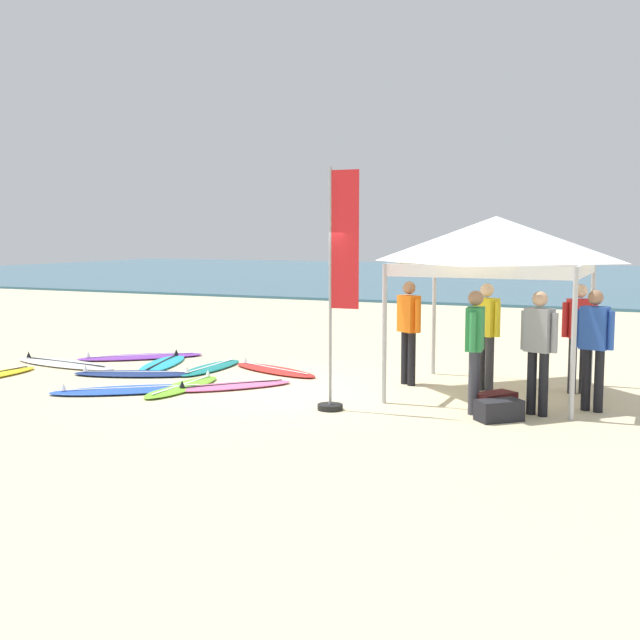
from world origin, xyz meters
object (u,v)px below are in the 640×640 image
at_px(person_grey, 539,344).
at_px(person_blue, 594,342).
at_px(person_orange, 409,325).
at_px(person_green, 475,343).
at_px(surfboard_purple, 140,357).
at_px(person_red, 579,331).
at_px(surfboard_lime, 183,387).
at_px(surfboard_navy, 136,374).
at_px(person_yellow, 486,329).
at_px(gear_bag_by_pole, 494,402).
at_px(surfboard_blue, 131,390).
at_px(surfboard_cyan, 163,363).
at_px(canopy_tent, 496,240).
at_px(surfboard_red, 274,370).
at_px(gear_bag_near_tent, 499,410).
at_px(surfboard_pink, 232,386).
at_px(banner_flag, 338,299).
at_px(surfboard_white, 64,363).
at_px(surfboard_teal, 210,368).

xyz_separation_m(person_grey, person_blue, (0.67, 0.56, 0.00)).
relative_size(person_orange, person_green, 1.00).
bearing_deg(surfboard_purple, person_red, -0.62).
bearing_deg(surfboard_lime, surfboard_navy, 154.51).
xyz_separation_m(person_yellow, gear_bag_by_pole, (0.44, -1.46, -0.85)).
bearing_deg(surfboard_blue, person_grey, 8.79).
bearing_deg(person_blue, surfboard_cyan, 174.14).
bearing_deg(person_orange, surfboard_cyan, -179.58).
distance_m(surfboard_navy, person_grey, 6.98).
xyz_separation_m(canopy_tent, person_blue, (1.53, -0.65, -1.40)).
xyz_separation_m(surfboard_navy, person_green, (6.09, -0.49, 0.95)).
bearing_deg(surfboard_purple, surfboard_red, -5.13).
bearing_deg(person_grey, gear_bag_near_tent, -127.41).
bearing_deg(person_green, surfboard_lime, -177.73).
height_order(canopy_tent, person_green, canopy_tent).
height_order(surfboard_navy, person_green, person_green).
relative_size(canopy_tent, gear_bag_near_tent, 4.61).
relative_size(surfboard_red, surfboard_pink, 1.15).
relative_size(banner_flag, gear_bag_near_tent, 5.67).
relative_size(person_grey, gear_bag_near_tent, 2.85).
bearing_deg(surfboard_purple, surfboard_navy, -55.46).
distance_m(surfboard_red, person_yellow, 3.97).
xyz_separation_m(surfboard_blue, gear_bag_by_pole, (5.53, 0.88, 0.10)).
bearing_deg(surfboard_white, person_grey, -3.95).
distance_m(surfboard_red, gear_bag_by_pole, 4.61).
relative_size(surfboard_lime, person_green, 1.17).
distance_m(surfboard_purple, person_blue, 8.84).
distance_m(surfboard_teal, surfboard_white, 2.87).
xyz_separation_m(surfboard_white, person_red, (9.17, 1.18, 0.95)).
bearing_deg(banner_flag, gear_bag_near_tent, 7.91).
relative_size(person_green, banner_flag, 0.50).
relative_size(surfboard_teal, surfboard_blue, 0.80).
relative_size(surfboard_pink, surfboard_lime, 0.92).
bearing_deg(surfboard_red, surfboard_lime, -107.51).
xyz_separation_m(banner_flag, gear_bag_by_pole, (2.05, 0.78, -1.43)).
bearing_deg(person_yellow, surfboard_white, -174.27).
distance_m(surfboard_red, surfboard_teal, 1.21).
height_order(surfboard_red, surfboard_blue, same).
height_order(surfboard_white, surfboard_lime, same).
xyz_separation_m(surfboard_purple, person_grey, (8.02, -1.88, 0.95)).
bearing_deg(gear_bag_by_pole, surfboard_white, 175.34).
height_order(surfboard_navy, surfboard_lime, same).
height_order(surfboard_purple, surfboard_lime, same).
bearing_deg(gear_bag_near_tent, surfboard_white, 172.25).
relative_size(person_red, person_green, 1.00).
height_order(surfboard_red, surfboard_purple, same).
relative_size(person_red, person_blue, 1.00).
height_order(canopy_tent, surfboard_teal, canopy_tent).
xyz_separation_m(surfboard_red, surfboard_blue, (-1.24, -2.54, -0.00)).
distance_m(surfboard_red, gear_bag_near_tent, 4.94).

